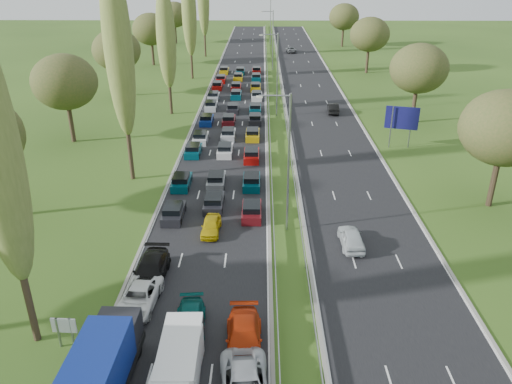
{
  "coord_description": "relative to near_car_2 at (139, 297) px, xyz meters",
  "views": [
    {
      "loc": [
        2.3,
        5.07,
        21.24
      ],
      "look_at": [
        1.78,
        47.51,
        1.5
      ],
      "focal_mm": 35.0,
      "sensor_mm": 36.0,
      "label": 1
    }
  ],
  "objects": [
    {
      "name": "info_sign",
      "position": [
        -3.5,
        -3.92,
        0.65
      ],
      "size": [
        1.5,
        0.18,
        2.1
      ],
      "color": "gray",
      "rests_on": "ground"
    },
    {
      "name": "near_car_8",
      "position": [
        3.9,
        10.12,
        -0.06
      ],
      "size": [
        1.65,
        3.85,
        1.3
      ],
      "primitive_type": "imported",
      "rotation": [
        0.0,
        0.0,
        -0.03
      ],
      "color": "gold",
      "rests_on": "near_carriageway"
    },
    {
      "name": "poplar_row",
      "position": [
        -5.6,
        35.87,
        11.66
      ],
      "size": [
        2.8,
        127.8,
        22.44
      ],
      "color": "#2D2116",
      "rests_on": "ground"
    },
    {
      "name": "white_van_rear",
      "position": [
        3.72,
        -5.8,
        0.41
      ],
      "size": [
        2.15,
        5.48,
        2.2
      ],
      "rotation": [
        0.0,
        0.0,
        0.02
      ],
      "color": "silver",
      "rests_on": "near_carriageway"
    },
    {
      "name": "near_car_11",
      "position": [
        7.2,
        -3.94,
        0.07
      ],
      "size": [
        2.33,
        5.38,
        1.54
      ],
      "primitive_type": "imported",
      "rotation": [
        0.0,
        0.0,
        0.03
      ],
      "color": "#B52D0B",
      "rests_on": "near_carriageway"
    },
    {
      "name": "near_car_3",
      "position": [
        0.16,
        3.03,
        0.1
      ],
      "size": [
        2.34,
        5.55,
        1.6
      ],
      "primitive_type": "imported",
      "rotation": [
        0.0,
        0.0,
        -0.02
      ],
      "color": "black",
      "rests_on": "near_carriageway"
    },
    {
      "name": "far_car_0",
      "position": [
        15.53,
        8.04,
        0.04
      ],
      "size": [
        1.83,
        4.39,
        1.48
      ],
      "primitive_type": "imported",
      "rotation": [
        0.0,
        0.0,
        3.16
      ],
      "color": "silver",
      "rests_on": "far_carriageway"
    },
    {
      "name": "far_car_2",
      "position": [
        15.51,
        103.05,
        -0.0
      ],
      "size": [
        2.75,
        5.21,
        1.4
      ],
      "primitive_type": "imported",
      "rotation": [
        0.0,
        0.0,
        3.23
      ],
      "color": "slate",
      "rests_on": "far_carriageway"
    },
    {
      "name": "blue_lorry",
      "position": [
        -0.08,
        -7.93,
        1.19
      ],
      "size": [
        2.42,
        8.72,
        3.68
      ],
      "rotation": [
        0.0,
        0.0,
        -0.02
      ],
      "color": "black",
      "rests_on": "near_carriageway"
    },
    {
      "name": "near_car_2",
      "position": [
        0.0,
        0.0,
        0.0
      ],
      "size": [
        2.73,
        5.23,
        1.41
      ],
      "primitive_type": "imported",
      "rotation": [
        0.0,
        0.0,
        -0.08
      ],
      "color": "white",
      "rests_on": "near_carriageway"
    },
    {
      "name": "near_car_7",
      "position": [
        3.78,
        -2.44,
        -0.04
      ],
      "size": [
        2.21,
        4.7,
        1.33
      ],
      "primitive_type": "imported",
      "rotation": [
        0.0,
        0.0,
        0.08
      ],
      "color": "#054C49",
      "rests_on": "near_carriageway"
    },
    {
      "name": "central_reservation",
      "position": [
        10.4,
        50.21,
        -0.17
      ],
      "size": [
        2.36,
        215.0,
        0.32
      ],
      "color": "gray",
      "rests_on": "ground"
    },
    {
      "name": "woodland_right",
      "position": [
        29.9,
        34.37,
        6.96
      ],
      "size": [
        8.0,
        153.0,
        11.1
      ],
      "color": "#2D2116",
      "rests_on": "ground"
    },
    {
      "name": "far_carriageway",
      "position": [
        17.15,
        50.21,
        -0.72
      ],
      "size": [
        10.5,
        215.0,
        0.04
      ],
      "primitive_type": "cube",
      "color": "black",
      "rests_on": "ground"
    },
    {
      "name": "lamp_columns",
      "position": [
        10.4,
        45.71,
        5.28
      ],
      "size": [
        0.18,
        140.18,
        12.0
      ],
      "color": "gray",
      "rests_on": "ground"
    },
    {
      "name": "far_car_1",
      "position": [
        19.08,
        47.41,
        0.03
      ],
      "size": [
        1.8,
        4.55,
        1.47
      ],
      "primitive_type": "imported",
      "rotation": [
        0.0,
        0.0,
        3.09
      ],
      "color": "black",
      "rests_on": "far_carriageway"
    },
    {
      "name": "direction_sign",
      "position": [
        25.3,
        31.92,
        2.85
      ],
      "size": [
        3.88,
        1.17,
        5.2
      ],
      "color": "gray",
      "rests_on": "ground"
    },
    {
      "name": "ground",
      "position": [
        10.4,
        47.71,
        -0.72
      ],
      "size": [
        260.0,
        260.0,
        0.0
      ],
      "primitive_type": "plane",
      "color": "#2C4916",
      "rests_on": "ground"
    },
    {
      "name": "traffic_queue_fill",
      "position": [
        3.66,
        45.1,
        -0.28
      ],
      "size": [
        9.11,
        68.07,
        0.8
      ],
      "color": "black",
      "rests_on": "ground"
    },
    {
      "name": "woodland_left",
      "position": [
        -16.1,
        30.33,
        6.96
      ],
      "size": [
        8.0,
        166.0,
        11.1
      ],
      "color": "#2D2116",
      "rests_on": "ground"
    },
    {
      "name": "near_carriageway",
      "position": [
        3.65,
        50.21,
        -0.72
      ],
      "size": [
        10.5,
        215.0,
        0.04
      ],
      "primitive_type": "cube",
      "color": "black",
      "rests_on": "ground"
    },
    {
      "name": "white_van_front",
      "position": [
        3.7,
        -6.56,
        0.36
      ],
      "size": [
        2.06,
        5.25,
        2.11
      ],
      "rotation": [
        0.0,
        0.0,
        -0.04
      ],
      "color": "silver",
      "rests_on": "near_carriageway"
    }
  ]
}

